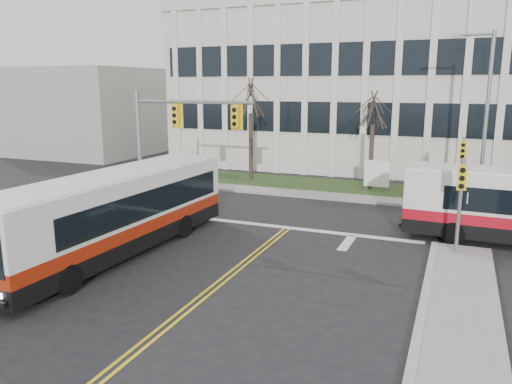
# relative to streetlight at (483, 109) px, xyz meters

# --- Properties ---
(ground) EXTENTS (120.00, 120.00, 0.00)m
(ground) POSITION_rel_streetlight_xyz_m (-8.03, -16.20, -5.19)
(ground) COLOR black
(ground) RESTS_ON ground
(sidewalk_cross) EXTENTS (44.00, 1.60, 0.14)m
(sidewalk_cross) POSITION_rel_streetlight_xyz_m (-3.03, -1.00, -5.12)
(sidewalk_cross) COLOR #9E9B93
(sidewalk_cross) RESTS_ON ground
(building_lawn) EXTENTS (44.00, 5.00, 0.12)m
(building_lawn) POSITION_rel_streetlight_xyz_m (-3.03, 1.80, -5.13)
(building_lawn) COLOR #2D441D
(building_lawn) RESTS_ON ground
(office_building) EXTENTS (40.00, 16.00, 12.00)m
(office_building) POSITION_rel_streetlight_xyz_m (-3.03, 13.80, 0.81)
(office_building) COLOR silver
(office_building) RESTS_ON ground
(building_annex) EXTENTS (12.00, 12.00, 8.00)m
(building_annex) POSITION_rel_streetlight_xyz_m (-34.03, 9.80, -1.19)
(building_annex) COLOR #9E9B93
(building_annex) RESTS_ON ground
(mast_arm_signal) EXTENTS (6.11, 0.38, 6.20)m
(mast_arm_signal) POSITION_rel_streetlight_xyz_m (-13.65, -9.04, -0.94)
(mast_arm_signal) COLOR slate
(mast_arm_signal) RESTS_ON ground
(signal_pole_near) EXTENTS (0.34, 0.39, 3.80)m
(signal_pole_near) POSITION_rel_streetlight_xyz_m (-0.83, -9.30, -2.69)
(signal_pole_near) COLOR slate
(signal_pole_near) RESTS_ON ground
(signal_pole_far) EXTENTS (0.34, 0.39, 3.80)m
(signal_pole_far) POSITION_rel_streetlight_xyz_m (-0.83, -0.80, -2.69)
(signal_pole_far) COLOR slate
(signal_pole_far) RESTS_ON ground
(streetlight) EXTENTS (2.15, 0.25, 9.20)m
(streetlight) POSITION_rel_streetlight_xyz_m (0.00, 0.00, 0.00)
(streetlight) COLOR slate
(streetlight) RESTS_ON ground
(directory_sign) EXTENTS (1.50, 0.12, 2.00)m
(directory_sign) POSITION_rel_streetlight_xyz_m (-5.53, 1.30, -4.02)
(directory_sign) COLOR slate
(directory_sign) RESTS_ON ground
(tree_left) EXTENTS (1.80, 1.80, 7.70)m
(tree_left) POSITION_rel_streetlight_xyz_m (-14.03, 1.80, 0.32)
(tree_left) COLOR #42352B
(tree_left) RESTS_ON ground
(tree_mid) EXTENTS (1.80, 1.80, 6.82)m
(tree_mid) POSITION_rel_streetlight_xyz_m (-6.03, 2.00, -0.31)
(tree_mid) COLOR #42352B
(tree_mid) RESTS_ON ground
(bus_main) EXTENTS (2.99, 11.79, 3.12)m
(bus_main) POSITION_rel_streetlight_xyz_m (-13.03, -13.95, -3.63)
(bus_main) COLOR silver
(bus_main) RESTS_ON ground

